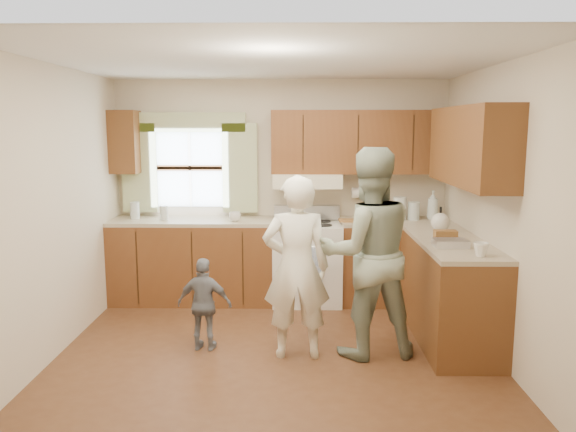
{
  "coord_description": "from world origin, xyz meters",
  "views": [
    {
      "loc": [
        0.17,
        -4.74,
        1.97
      ],
      "look_at": [
        0.1,
        0.4,
        1.15
      ],
      "focal_mm": 35.0,
      "sensor_mm": 36.0,
      "label": 1
    }
  ],
  "objects_px": {
    "stove": "(307,261)",
    "child": "(205,304)",
    "woman_left": "(296,267)",
    "woman_right": "(368,253)"
  },
  "relations": [
    {
      "from": "woman_left",
      "to": "child",
      "type": "bearing_deg",
      "value": -11.63
    },
    {
      "from": "stove",
      "to": "woman_left",
      "type": "relative_size",
      "value": 0.68
    },
    {
      "from": "stove",
      "to": "woman_left",
      "type": "xyz_separation_m",
      "value": [
        -0.12,
        -1.55,
        0.32
      ]
    },
    {
      "from": "woman_right",
      "to": "stove",
      "type": "bearing_deg",
      "value": -81.37
    },
    {
      "from": "woman_left",
      "to": "child",
      "type": "height_order",
      "value": "woman_left"
    },
    {
      "from": "stove",
      "to": "child",
      "type": "height_order",
      "value": "stove"
    },
    {
      "from": "stove",
      "to": "child",
      "type": "relative_size",
      "value": 1.28
    },
    {
      "from": "stove",
      "to": "woman_right",
      "type": "height_order",
      "value": "woman_right"
    },
    {
      "from": "woman_right",
      "to": "child",
      "type": "xyz_separation_m",
      "value": [
        -1.42,
        0.07,
        -0.49
      ]
    },
    {
      "from": "woman_left",
      "to": "woman_right",
      "type": "xyz_separation_m",
      "value": [
        0.61,
        0.06,
        0.11
      ]
    }
  ]
}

